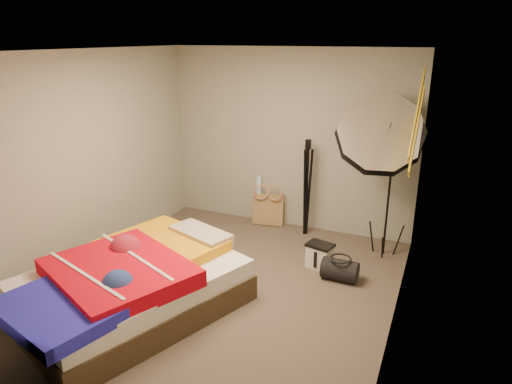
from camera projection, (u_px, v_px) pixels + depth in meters
The scene contains 15 objects.
floor at pixel (226, 289), 4.99m from camera, with size 4.00×4.00×0.00m, color brown.
ceiling at pixel (220, 51), 4.18m from camera, with size 4.00×4.00×0.00m, color silver.
wall_back at pixel (289, 141), 6.33m from camera, with size 3.50×3.50×0.00m, color gray.
wall_front at pixel (78, 269), 2.85m from camera, with size 3.50×3.50×0.00m, color gray.
wall_left at pixel (88, 162), 5.24m from camera, with size 4.00×4.00×0.00m, color gray.
wall_right at pixel (404, 204), 3.94m from camera, with size 4.00×4.00×0.00m, color gray.
tote_bag at pixel (269, 209), 6.67m from camera, with size 0.45×0.13×0.45m, color #A18454.
wrapping_roll at pixel (259, 200), 6.69m from camera, with size 0.08×0.08×0.70m, color #60A0E2.
camera_case at pixel (320, 256), 5.42m from camera, with size 0.28×0.20×0.28m, color silver.
duffel_bag at pixel (340, 270), 5.15m from camera, with size 0.25×0.25×0.40m, color black.
wall_stripe_upper at pixel (417, 113), 4.24m from camera, with size 0.02×1.10×0.10m, color gold.
wall_stripe_lower at pixel (417, 129), 4.52m from camera, with size 0.02×1.10×0.10m, color gold.
bed at pixel (132, 285), 4.50m from camera, with size 2.09×2.55×0.61m.
photo_umbrella at pixel (380, 136), 5.23m from camera, with size 1.19×0.87×2.15m.
camera_tripod at pixel (307, 181), 6.14m from camera, with size 0.08×0.08×1.34m.
Camera 1 is at (2.03, -3.89, 2.63)m, focal length 32.00 mm.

